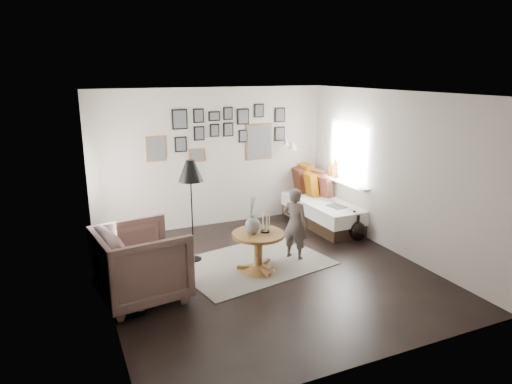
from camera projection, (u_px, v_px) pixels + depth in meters
name	position (u px, v px, depth m)	size (l,w,h in m)	color
ground	(267.00, 272.00, 6.78)	(4.80, 4.80, 0.00)	black
wall_back	(212.00, 158.00, 8.56)	(4.50, 4.50, 0.00)	#AFA699
wall_front	(375.00, 245.00, 4.32)	(4.50, 4.50, 0.00)	#AFA699
wall_left	(101.00, 206.00, 5.55)	(4.80, 4.80, 0.00)	#AFA699
wall_right	(394.00, 173.00, 7.32)	(4.80, 4.80, 0.00)	#AFA699
ceiling	(268.00, 93.00, 6.10)	(4.80, 4.80, 0.00)	white
door_left	(94.00, 200.00, 6.68)	(0.00, 2.14, 2.14)	white
window_right	(341.00, 178.00, 8.57)	(0.15, 1.32, 1.30)	white
gallery_wall	(227.00, 134.00, 8.54)	(2.74, 0.03, 1.08)	brown
wall_sconce	(292.00, 146.00, 8.89)	(0.18, 0.36, 0.16)	white
rug	(253.00, 263.00, 7.06)	(2.23, 1.56, 0.01)	beige
pedestal_table	(258.00, 254.00, 6.72)	(0.77, 0.77, 0.60)	brown
vase	(253.00, 222.00, 6.58)	(0.22, 0.22, 0.55)	black
candles	(265.00, 223.00, 6.64)	(0.13, 0.13, 0.29)	black
daybed	(320.00, 205.00, 8.95)	(0.98, 2.23, 1.06)	black
magazine_on_daybed	(337.00, 206.00, 8.31)	(0.24, 0.32, 0.02)	black
armchair	(142.00, 264.00, 5.87)	(1.05, 1.08, 0.98)	brown
armchair_cushion	(143.00, 262.00, 5.93)	(0.44, 0.44, 0.11)	beige
floor_lamp	(191.00, 175.00, 6.83)	(0.37, 0.37, 1.60)	black
magazine_basket	(133.00, 299.00, 5.61)	(0.36, 0.36, 0.37)	black
demijohn_large	(353.00, 228.00, 8.07)	(0.34, 0.34, 0.51)	black
demijohn_small	(357.00, 231.00, 7.97)	(0.30, 0.30, 0.46)	black
child	(295.00, 224.00, 7.12)	(0.42, 0.27, 1.15)	#524541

